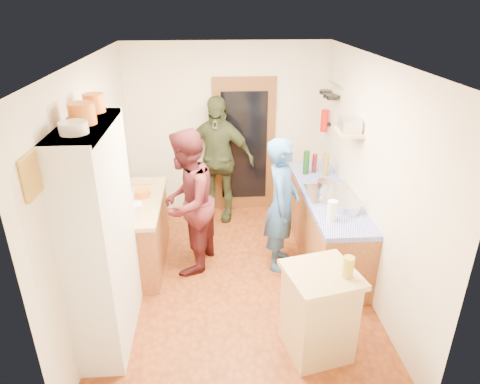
{
  "coord_description": "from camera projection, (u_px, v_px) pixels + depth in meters",
  "views": [
    {
      "loc": [
        -0.25,
        -4.32,
        3.16
      ],
      "look_at": [
        0.06,
        0.15,
        1.1
      ],
      "focal_mm": 32.0,
      "sensor_mm": 36.0,
      "label": 1
    }
  ],
  "objects": [
    {
      "name": "floor",
      "position": [
        236.0,
        279.0,
        5.25
      ],
      "size": [
        3.0,
        4.0,
        0.02
      ],
      "primitive_type": "cube",
      "color": "#8F4218",
      "rests_on": "ground"
    },
    {
      "name": "ceiling",
      "position": [
        235.0,
        58.0,
        4.16
      ],
      "size": [
        3.0,
        4.0,
        0.02
      ],
      "primitive_type": "cube",
      "color": "silver",
      "rests_on": "ground"
    },
    {
      "name": "wall_back",
      "position": [
        228.0,
        130.0,
        6.53
      ],
      "size": [
        3.0,
        0.02,
        2.6
      ],
      "primitive_type": "cube",
      "color": "silver",
      "rests_on": "ground"
    },
    {
      "name": "wall_front",
      "position": [
        253.0,
        299.0,
        2.88
      ],
      "size": [
        3.0,
        0.02,
        2.6
      ],
      "primitive_type": "cube",
      "color": "silver",
      "rests_on": "ground"
    },
    {
      "name": "wall_left",
      "position": [
        96.0,
        186.0,
        4.61
      ],
      "size": [
        0.02,
        4.0,
        2.6
      ],
      "primitive_type": "cube",
      "color": "silver",
      "rests_on": "ground"
    },
    {
      "name": "wall_right",
      "position": [
        369.0,
        178.0,
        4.8
      ],
      "size": [
        0.02,
        4.0,
        2.6
      ],
      "primitive_type": "cube",
      "color": "silver",
      "rests_on": "ground"
    },
    {
      "name": "door_frame",
      "position": [
        244.0,
        146.0,
        6.61
      ],
      "size": [
        0.95,
        0.06,
        2.1
      ],
      "primitive_type": "cube",
      "color": "brown",
      "rests_on": "ground"
    },
    {
      "name": "door_glass",
      "position": [
        244.0,
        147.0,
        6.58
      ],
      "size": [
        0.7,
        0.02,
        1.7
      ],
      "primitive_type": "cube",
      "color": "black",
      "rests_on": "door_frame"
    },
    {
      "name": "hutch_body",
      "position": [
        102.0,
        239.0,
        3.98
      ],
      "size": [
        0.4,
        1.2,
        2.2
      ],
      "primitive_type": "cube",
      "color": "white",
      "rests_on": "ground"
    },
    {
      "name": "hutch_top_shelf",
      "position": [
        84.0,
        126.0,
        3.53
      ],
      "size": [
        0.4,
        1.14,
        0.04
      ],
      "primitive_type": "cube",
      "color": "white",
      "rests_on": "hutch_body"
    },
    {
      "name": "plate_stack",
      "position": [
        73.0,
        128.0,
        3.26
      ],
      "size": [
        0.22,
        0.22,
        0.09
      ],
      "primitive_type": "cylinder",
      "color": "white",
      "rests_on": "hutch_top_shelf"
    },
    {
      "name": "orange_pot_a",
      "position": [
        82.0,
        113.0,
        3.49
      ],
      "size": [
        0.22,
        0.22,
        0.17
      ],
      "primitive_type": "cylinder",
      "color": "orange",
      "rests_on": "hutch_top_shelf"
    },
    {
      "name": "orange_pot_b",
      "position": [
        94.0,
        103.0,
        3.85
      ],
      "size": [
        0.19,
        0.19,
        0.17
      ],
      "primitive_type": "cylinder",
      "color": "orange",
      "rests_on": "hutch_top_shelf"
    },
    {
      "name": "left_counter_base",
      "position": [
        139.0,
        234.0,
        5.4
      ],
      "size": [
        0.6,
        1.4,
        0.85
      ],
      "primitive_type": "cube",
      "color": "#9B6134",
      "rests_on": "ground"
    },
    {
      "name": "left_counter_top",
      "position": [
        135.0,
        202.0,
        5.22
      ],
      "size": [
        0.64,
        1.44,
        0.05
      ],
      "primitive_type": "cube",
      "color": "#D9BC7F",
      "rests_on": "left_counter_base"
    },
    {
      "name": "toaster",
      "position": [
        133.0,
        211.0,
        4.75
      ],
      "size": [
        0.25,
        0.21,
        0.16
      ],
      "primitive_type": "cube",
      "rotation": [
        0.0,
        0.0,
        0.32
      ],
      "color": "white",
      "rests_on": "left_counter_top"
    },
    {
      "name": "kettle",
      "position": [
        127.0,
        201.0,
        4.98
      ],
      "size": [
        0.16,
        0.16,
        0.18
      ],
      "primitive_type": "cylinder",
      "rotation": [
        0.0,
        0.0,
        -0.03
      ],
      "color": "white",
      "rests_on": "left_counter_top"
    },
    {
      "name": "orange_bowl",
      "position": [
        142.0,
        194.0,
        5.27
      ],
      "size": [
        0.22,
        0.22,
        0.08
      ],
      "primitive_type": "cylinder",
      "rotation": [
        0.0,
        0.0,
        -0.21
      ],
      "color": "orange",
      "rests_on": "left_counter_top"
    },
    {
      "name": "chopping_board",
      "position": [
        143.0,
        181.0,
        5.71
      ],
      "size": [
        0.32,
        0.25,
        0.02
      ],
      "primitive_type": "cube",
      "rotation": [
        0.0,
        0.0,
        -0.1
      ],
      "color": "#D9BC7F",
      "rests_on": "left_counter_top"
    },
    {
      "name": "right_counter_base",
      "position": [
        325.0,
        226.0,
        5.6
      ],
      "size": [
        0.6,
        2.2,
        0.84
      ],
      "primitive_type": "cube",
      "color": "#9B6134",
      "rests_on": "ground"
    },
    {
      "name": "right_counter_top",
      "position": [
        328.0,
        195.0,
        5.41
      ],
      "size": [
        0.62,
        2.22,
        0.06
      ],
      "primitive_type": "cube",
      "color": "#0812BB",
      "rests_on": "right_counter_base"
    },
    {
      "name": "hob",
      "position": [
        330.0,
        194.0,
        5.31
      ],
      "size": [
        0.55,
        0.58,
        0.04
      ],
      "primitive_type": "cube",
      "color": "silver",
      "rests_on": "right_counter_top"
    },
    {
      "name": "pot_on_hob",
      "position": [
        325.0,
        186.0,
        5.32
      ],
      "size": [
        0.21,
        0.21,
        0.14
      ],
      "primitive_type": "cylinder",
      "color": "silver",
      "rests_on": "hob"
    },
    {
      "name": "bottle_a",
      "position": [
        306.0,
        163.0,
        5.91
      ],
      "size": [
        0.09,
        0.09,
        0.33
      ],
      "primitive_type": "cylinder",
      "rotation": [
        0.0,
        0.0,
        0.11
      ],
      "color": "#143F14",
      "rests_on": "right_counter_top"
    },
    {
      "name": "bottle_b",
      "position": [
        314.0,
        163.0,
        5.97
      ],
      "size": [
        0.08,
        0.08,
        0.27
      ],
      "primitive_type": "cylinder",
      "rotation": [
        0.0,
        0.0,
        0.17
      ],
      "color": "#591419",
      "rests_on": "right_counter_top"
    },
    {
      "name": "bottle_c",
      "position": [
        326.0,
        165.0,
        5.86
      ],
      "size": [
        0.08,
        0.08,
        0.3
      ],
      "primitive_type": "cylinder",
      "rotation": [
        0.0,
        0.0,
        -0.09
      ],
      "color": "olive",
      "rests_on": "right_counter_top"
    },
    {
      "name": "paper_towel",
      "position": [
        332.0,
        211.0,
        4.69
      ],
      "size": [
        0.13,
        0.13,
        0.24
      ],
      "primitive_type": "cylinder",
      "rotation": [
        0.0,
        0.0,
        -0.28
      ],
      "color": "white",
      "rests_on": "right_counter_top"
    },
    {
      "name": "mixing_bowl",
      "position": [
        349.0,
        208.0,
        4.9
      ],
      "size": [
        0.34,
        0.34,
        0.1
      ],
      "primitive_type": "cylinder",
      "rotation": [
        0.0,
        0.0,
        -0.33
      ],
      "color": "silver",
      "rests_on": "right_counter_top"
    },
    {
      "name": "island_base",
      "position": [
        318.0,
        314.0,
        4.03
      ],
      "size": [
        0.66,
        0.66,
        0.86
      ],
      "primitive_type": "cube",
      "rotation": [
        0.0,
        0.0,
        0.23
      ],
      "color": "#D9BC7F",
      "rests_on": "ground"
    },
    {
      "name": "island_top",
      "position": [
        322.0,
        274.0,
        3.84
      ],
      "size": [
        0.75,
        0.75,
        0.05
      ],
      "primitive_type": "cube",
      "rotation": [
        0.0,
        0.0,
        0.23
      ],
      "color": "#D9BC7F",
      "rests_on": "island_base"
    },
    {
      "name": "cutting_board",
      "position": [
        315.0,
        271.0,
        3.86
      ],
      "size": [
        0.4,
        0.35,
        0.02
      ],
      "primitive_type": "cube",
      "rotation": [
        0.0,
        0.0,
        0.23
      ],
      "color": "white",
      "rests_on": "island_top"
    },
    {
      "name": "oil_jar",
      "position": [
        348.0,
        267.0,
        3.73
      ],
      "size": [
        0.12,
        0.12,
        0.2
      ],
      "primitive_type": "cylinder",
      "rotation": [
        0.0,
        0.0,
        0.23
      ],
      "color": "#AD9E2D",
      "rests_on": "island_top"
    },
    {
      "name": "pan_rail",
      "position": [
        334.0,
        85.0,
        5.87
      ],
      "size": [
        0.02,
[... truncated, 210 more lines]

